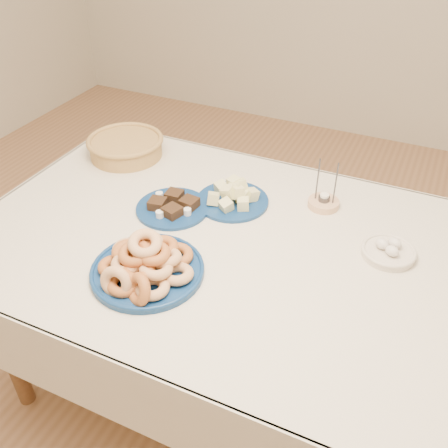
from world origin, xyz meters
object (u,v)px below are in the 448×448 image
(brownie_plate, at_px, (173,207))
(candle_holder, at_px, (324,202))
(wicker_basket, at_px, (126,146))
(egg_bowl, at_px, (389,251))
(donut_platter, at_px, (146,265))
(dining_table, at_px, (230,266))
(melon_plate, at_px, (233,198))

(brownie_plate, distance_m, candle_holder, 0.53)
(wicker_basket, bearing_deg, egg_bowl, -10.30)
(brownie_plate, relative_size, candle_holder, 1.54)
(donut_platter, height_order, egg_bowl, donut_platter)
(egg_bowl, bearing_deg, dining_table, -163.83)
(brownie_plate, bearing_deg, candle_holder, 27.22)
(melon_plate, bearing_deg, candle_holder, 21.36)
(wicker_basket, height_order, candle_holder, candle_holder)
(donut_platter, bearing_deg, egg_bowl, 31.77)
(melon_plate, height_order, brownie_plate, melon_plate)
(brownie_plate, distance_m, wicker_basket, 0.45)
(donut_platter, bearing_deg, brownie_plate, 106.54)
(dining_table, height_order, egg_bowl, egg_bowl)
(candle_holder, bearing_deg, egg_bowl, -34.94)
(melon_plate, relative_size, wicker_basket, 0.90)
(donut_platter, xyz_separation_m, melon_plate, (0.08, 0.45, -0.02))
(dining_table, distance_m, melon_plate, 0.25)
(egg_bowl, bearing_deg, donut_platter, -148.23)
(dining_table, bearing_deg, melon_plate, 111.99)
(dining_table, distance_m, brownie_plate, 0.29)
(melon_plate, xyz_separation_m, candle_holder, (0.30, 0.12, -0.01))
(brownie_plate, height_order, candle_holder, candle_holder)
(brownie_plate, xyz_separation_m, candle_holder, (0.47, 0.24, 0.00))
(donut_platter, distance_m, candle_holder, 0.68)
(donut_platter, height_order, candle_holder, candle_holder)
(donut_platter, xyz_separation_m, candle_holder, (0.37, 0.57, -0.02))
(melon_plate, relative_size, egg_bowl, 1.39)
(donut_platter, distance_m, melon_plate, 0.46)
(dining_table, bearing_deg, brownie_plate, 163.97)
(candle_holder, bearing_deg, donut_platter, -123.36)
(dining_table, bearing_deg, donut_platter, -121.92)
(brownie_plate, bearing_deg, donut_platter, -73.46)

